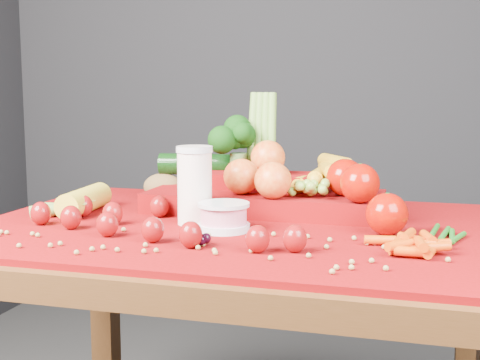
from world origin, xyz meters
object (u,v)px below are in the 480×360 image
(table, at_px, (237,275))
(yogurt_bowl, at_px, (224,216))
(produce_mound, at_px, (275,185))
(milk_glass, at_px, (195,182))

(table, distance_m, yogurt_bowl, 0.15)
(table, distance_m, produce_mound, 0.23)
(yogurt_bowl, xyz_separation_m, produce_mound, (0.05, 0.22, 0.03))
(produce_mound, bearing_deg, milk_glass, -125.65)
(table, relative_size, yogurt_bowl, 10.72)
(milk_glass, distance_m, produce_mound, 0.22)
(table, height_order, produce_mound, produce_mound)
(produce_mound, bearing_deg, table, -105.99)
(milk_glass, bearing_deg, produce_mound, 54.35)
(milk_glass, bearing_deg, yogurt_bowl, -31.25)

